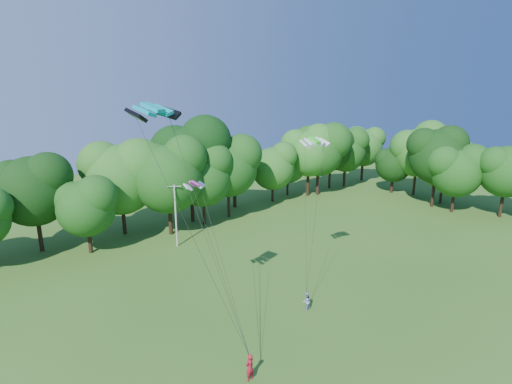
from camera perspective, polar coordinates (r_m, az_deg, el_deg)
utility_pole at (r=47.41m, az=-11.40°, el=-3.24°), size 1.40×0.69×7.49m
kite_flyer_left at (r=27.71m, az=-0.92°, el=-23.77°), size 0.75×0.57×1.86m
kite_flyer_right at (r=35.00m, az=7.19°, el=-15.22°), size 0.85×0.69×1.61m
kite_teal at (r=24.34m, az=-14.54°, el=11.63°), size 3.50×2.49×0.59m
kite_green at (r=34.44m, az=8.35°, el=7.40°), size 2.62×1.30×0.56m
kite_pink at (r=29.83m, az=-8.86°, el=1.20°), size 1.54×0.75×0.32m
tree_back_center at (r=54.91m, az=-9.39°, el=5.26°), size 10.39×10.39×15.12m
tree_back_east at (r=68.80m, az=7.56°, el=5.76°), size 8.55×8.55×12.44m
tree_flank_east at (r=70.33m, az=25.40°, el=4.05°), size 7.72×7.72×11.24m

